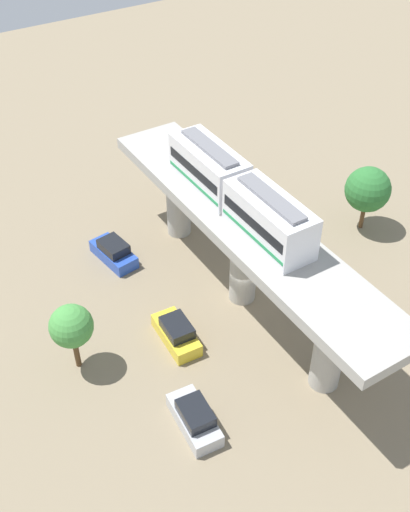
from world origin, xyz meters
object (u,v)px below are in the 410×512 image
Objects in this scene: train at (238,192)px; tree_mid_lot at (368,190)px; parked_car_blue at (114,252)px; parked_car_yellow at (177,333)px; tree_near_viaduct at (71,326)px; parked_car_silver at (195,418)px.

tree_mid_lot is (-13.08, -0.60, -4.87)m from train.
parked_car_blue is (6.08, -7.61, -7.86)m from train.
parked_car_yellow is 0.97× the size of parked_car_blue.
tree_near_viaduct is 25.72m from tree_mid_lot.
tree_near_viaduct is (6.53, 8.33, 2.88)m from parked_car_blue.
train is at bearing -176.71° from tree_near_viaduct.
tree_mid_lot reaches higher than parked_car_silver.
parked_car_yellow is at bearing 8.46° from tree_mid_lot.
tree_mid_lot is at bearing 151.68° from parked_car_blue.
parked_car_blue is at bearing -51.36° from train.
parked_car_silver is (8.60, 8.66, -7.86)m from train.
tree_mid_lot is (-19.16, 7.01, 2.99)m from parked_car_blue.
parked_car_yellow is 19.67m from tree_mid_lot.
tree_near_viaduct is at bearing -9.96° from parked_car_yellow.
tree_near_viaduct is at bearing 3.29° from train.
parked_car_silver is at bearing 116.80° from tree_near_viaduct.
train is 3.15× the size of parked_car_yellow.
parked_car_blue is 10.97m from tree_near_viaduct.
tree_mid_lot reaches higher than tree_near_viaduct.
parked_car_yellow is at bearing 20.20° from train.
tree_mid_lot is at bearing -168.10° from parked_car_yellow.
tree_mid_lot reaches higher than parked_car_blue.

